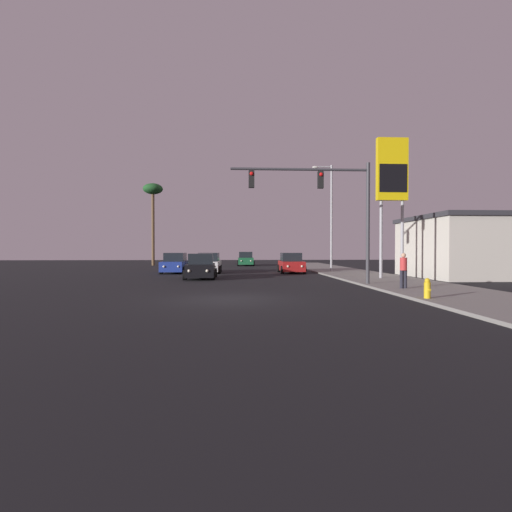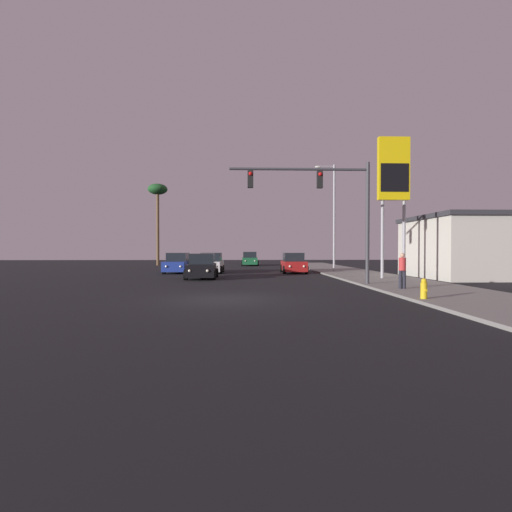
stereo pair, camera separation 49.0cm
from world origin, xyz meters
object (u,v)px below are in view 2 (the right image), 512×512
(car_red, at_px, (293,264))
(car_black, at_px, (202,267))
(car_white, at_px, (211,264))
(car_green, at_px, (250,259))
(palm_tree_far, at_px, (158,194))
(pedestrian_on_sidewalk, at_px, (402,269))
(car_blue, at_px, (178,264))
(gas_station_sign, at_px, (394,177))
(street_lamp, at_px, (333,212))
(fire_hydrant, at_px, (424,289))
(traffic_light_mast, at_px, (328,197))

(car_red, relative_size, car_black, 1.00)
(car_black, bearing_deg, car_white, -92.93)
(car_green, bearing_deg, car_red, 103.00)
(car_green, distance_m, palm_tree_far, 13.92)
(car_black, distance_m, palm_tree_far, 25.27)
(pedestrian_on_sidewalk, bearing_deg, car_blue, 130.43)
(gas_station_sign, bearing_deg, street_lamp, 103.71)
(car_black, height_order, pedestrian_on_sidewalk, pedestrian_on_sidewalk)
(car_black, height_order, street_lamp, street_lamp)
(car_green, height_order, fire_hydrant, car_green)
(car_black, xyz_separation_m, street_lamp, (10.36, 6.55, 4.36))
(car_red, distance_m, car_green, 15.89)
(car_blue, relative_size, traffic_light_mast, 0.58)
(car_red, bearing_deg, gas_station_sign, 124.05)
(pedestrian_on_sidewalk, bearing_deg, traffic_light_mast, 136.61)
(gas_station_sign, bearing_deg, car_black, 171.97)
(fire_hydrant, bearing_deg, car_black, 127.33)
(car_black, bearing_deg, car_red, -139.56)
(car_black, xyz_separation_m, palm_tree_far, (-7.71, 22.70, 8.00))
(car_blue, distance_m, gas_station_sign, 18.14)
(car_blue, relative_size, car_green, 1.00)
(car_white, height_order, palm_tree_far, palm_tree_far)
(car_red, height_order, palm_tree_far, palm_tree_far)
(car_black, bearing_deg, gas_station_sign, 170.19)
(car_blue, xyz_separation_m, palm_tree_far, (-5.04, 16.19, 8.00))
(traffic_light_mast, relative_size, street_lamp, 0.83)
(pedestrian_on_sidewalk, relative_size, palm_tree_far, 0.17)
(car_white, distance_m, gas_station_sign, 15.87)
(car_white, height_order, traffic_light_mast, traffic_light_mast)
(car_green, relative_size, palm_tree_far, 0.43)
(traffic_light_mast, bearing_deg, car_white, 120.21)
(traffic_light_mast, distance_m, street_lamp, 12.76)
(fire_hydrant, distance_m, palm_tree_far, 39.95)
(car_black, xyz_separation_m, car_white, (0.13, 6.45, 0.00))
(traffic_light_mast, distance_m, pedestrian_on_sidewalk, 5.46)
(car_blue, relative_size, pedestrian_on_sidewalk, 2.60)
(street_lamp, relative_size, fire_hydrant, 11.84)
(car_white, relative_size, car_green, 1.00)
(pedestrian_on_sidewalk, bearing_deg, car_white, 123.80)
(car_black, height_order, gas_station_sign, gas_station_sign)
(car_black, bearing_deg, car_blue, -69.50)
(traffic_light_mast, xyz_separation_m, gas_station_sign, (5.10, 4.09, 1.88))
(car_black, bearing_deg, street_lamp, -149.50)
(car_red, relative_size, car_white, 1.00)
(street_lamp, xyz_separation_m, fire_hydrant, (-0.90, -18.95, -4.63))
(street_lamp, distance_m, palm_tree_far, 24.51)
(fire_hydrant, relative_size, pedestrian_on_sidewalk, 0.46)
(car_blue, height_order, car_green, same)
(car_red, height_order, car_green, same)
(gas_station_sign, xyz_separation_m, palm_tree_far, (-20.10, 24.45, 2.14))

